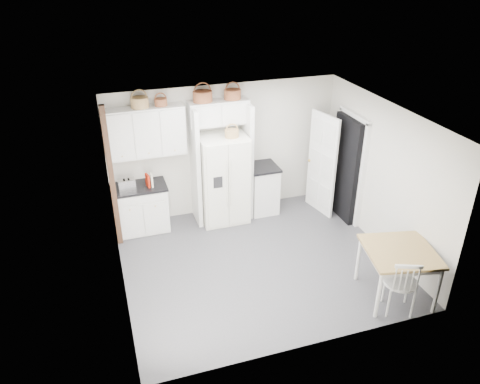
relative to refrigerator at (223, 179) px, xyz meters
name	(u,v)px	position (x,y,z in m)	size (l,w,h in m)	color
floor	(258,262)	(0.15, -1.61, -0.87)	(4.50, 4.50, 0.00)	#4A484F
ceiling	(261,117)	(0.15, -1.61, 1.73)	(4.50, 4.50, 0.00)	white
wall_back	(225,150)	(0.15, 0.39, 0.43)	(4.50, 4.50, 0.00)	beige
wall_left	(115,218)	(-2.10, -1.61, 0.43)	(4.00, 4.00, 0.00)	beige
wall_right	(382,177)	(2.40, -1.61, 0.43)	(4.00, 4.00, 0.00)	beige
refrigerator	(223,179)	(0.00, 0.00, 0.00)	(0.90, 0.72, 1.74)	white
base_cab_left	(141,209)	(-1.59, 0.09, -0.43)	(0.95, 0.60, 0.88)	white
base_cab_right	(262,189)	(0.84, 0.09, -0.40)	(0.54, 0.65, 0.95)	white
dining_table	(396,273)	(1.85, -3.06, -0.45)	(1.00, 1.00, 0.84)	brown
windsor_chair	(401,282)	(1.70, -3.36, -0.37)	(0.49, 0.44, 1.00)	white
counter_left	(139,187)	(-1.59, 0.09, 0.03)	(0.99, 0.64, 0.04)	black
counter_right	(262,167)	(0.84, 0.09, 0.10)	(0.58, 0.69, 0.04)	black
toaster	(127,185)	(-1.80, 0.00, 0.15)	(0.30, 0.17, 0.21)	silver
cookbook_red	(148,181)	(-1.42, 0.01, 0.17)	(0.04, 0.16, 0.24)	#A11C09
cookbook_cream	(152,180)	(-1.35, 0.01, 0.17)	(0.04, 0.16, 0.24)	beige
basket_upper_b	(140,103)	(-1.40, 0.22, 1.57)	(0.31, 0.31, 0.18)	olive
basket_upper_c	(161,102)	(-1.04, 0.22, 1.54)	(0.22, 0.22, 0.13)	brown
basket_bridge_a	(203,96)	(-0.29, 0.22, 1.58)	(0.35, 0.35, 0.20)	brown
basket_bridge_b	(232,94)	(0.27, 0.22, 1.57)	(0.31, 0.31, 0.18)	brown
basket_fridge_b	(232,134)	(0.15, -0.10, 0.94)	(0.26, 0.26, 0.14)	olive
upper_cabinet	(146,132)	(-1.35, 0.22, 1.03)	(1.40, 0.34, 0.90)	white
bridge_cabinet	(219,112)	(0.00, 0.22, 1.25)	(1.12, 0.34, 0.45)	white
fridge_panel_left	(195,167)	(-0.51, 0.09, 0.28)	(0.08, 0.60, 2.30)	white
fridge_panel_right	(247,160)	(0.51, 0.09, 0.28)	(0.08, 0.60, 2.30)	white
trim_post	(112,179)	(-2.05, -0.26, 0.43)	(0.09, 0.09, 2.60)	#371F17
doorway_void	(347,169)	(2.31, -0.61, 0.15)	(0.18, 0.85, 2.05)	black
door_slab	(322,164)	(1.95, -0.27, 0.15)	(0.80, 0.04, 2.05)	white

